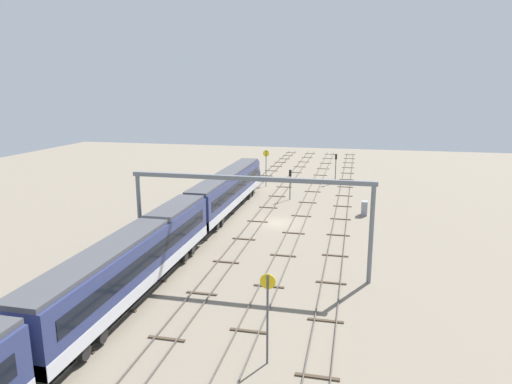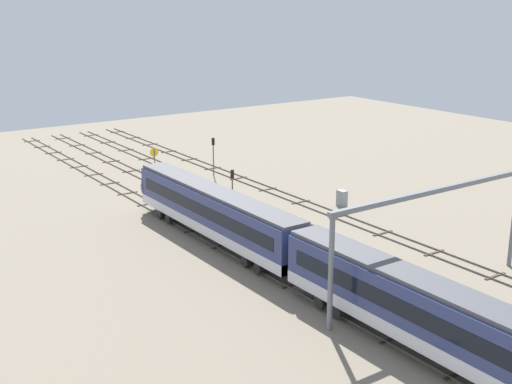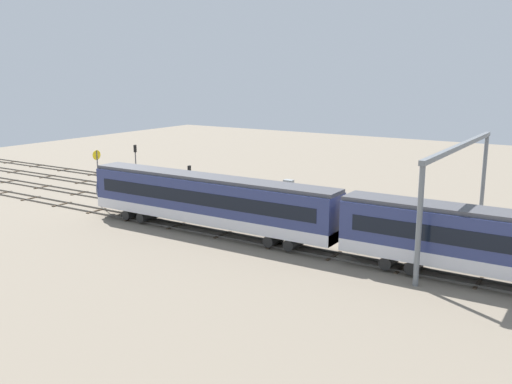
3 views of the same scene
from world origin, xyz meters
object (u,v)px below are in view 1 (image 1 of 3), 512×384
object	(u,v)px
overhead_gantry	(249,199)
signal_light_trackside_departure	(290,180)
relay_cabinet	(364,208)
train	(139,258)
signal_light_trackside_approach	(336,164)
speed_sign_mid_trackside	(268,307)
speed_sign_near_foreground	(266,163)

from	to	relation	value
overhead_gantry	signal_light_trackside_departure	bearing A→B (deg)	0.98
signal_light_trackside_departure	relay_cabinet	world-z (taller)	signal_light_trackside_departure
overhead_gantry	relay_cabinet	bearing A→B (deg)	-25.18
train	overhead_gantry	size ratio (longest dim) A/B	3.74
signal_light_trackside_approach	relay_cabinet	xyz separation A→B (m)	(-18.98, -4.47, -2.27)
train	signal_light_trackside_approach	distance (m)	46.48
signal_light_trackside_departure	overhead_gantry	bearing A→B (deg)	-179.02
overhead_gantry	signal_light_trackside_approach	xyz separation A→B (m)	(39.38, -5.12, -3.17)
speed_sign_mid_trackside	signal_light_trackside_departure	size ratio (longest dim) A/B	1.27
train	signal_light_trackside_departure	xyz separation A→B (m)	(31.77, -6.76, 0.12)
speed_sign_near_foreground	speed_sign_mid_trackside	bearing A→B (deg)	-168.55
train	speed_sign_near_foreground	world-z (taller)	speed_sign_near_foreground
train	signal_light_trackside_departure	bearing A→B (deg)	-12.02
train	relay_cabinet	size ratio (longest dim) A/B	43.30
overhead_gantry	relay_cabinet	world-z (taller)	overhead_gantry
speed_sign_near_foreground	signal_light_trackside_departure	distance (m)	9.39
overhead_gantry	speed_sign_near_foreground	xyz separation A→B (m)	(34.23, 5.45, -2.54)
train	speed_sign_near_foreground	xyz separation A→B (m)	(39.66, -1.77, 1.12)
relay_cabinet	overhead_gantry	bearing A→B (deg)	154.82
speed_sign_mid_trackside	relay_cabinet	bearing A→B (deg)	-9.64
signal_light_trackside_approach	relay_cabinet	bearing A→B (deg)	-166.74
overhead_gantry	signal_light_trackside_approach	distance (m)	39.84
relay_cabinet	speed_sign_near_foreground	bearing A→B (deg)	47.40
train	signal_light_trackside_approach	world-z (taller)	train
train	signal_light_trackside_departure	world-z (taller)	train
speed_sign_near_foreground	signal_light_trackside_approach	world-z (taller)	speed_sign_near_foreground
speed_sign_mid_trackside	signal_light_trackside_approach	size ratio (longest dim) A/B	1.11
speed_sign_mid_trackside	signal_light_trackside_approach	distance (m)	51.85
speed_sign_near_foreground	relay_cabinet	size ratio (longest dim) A/B	3.33
overhead_gantry	signal_light_trackside_departure	xyz separation A→B (m)	(26.35, 0.45, -3.54)
train	signal_light_trackside_approach	bearing A→B (deg)	-15.39
overhead_gantry	speed_sign_mid_trackside	bearing A→B (deg)	-162.15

